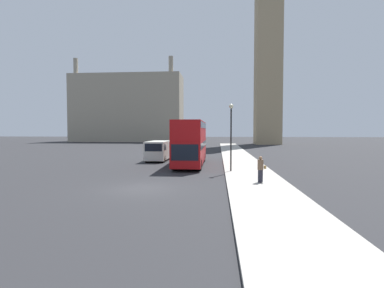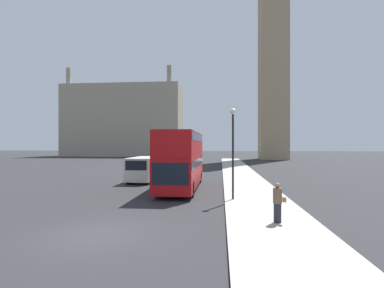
% 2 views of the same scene
% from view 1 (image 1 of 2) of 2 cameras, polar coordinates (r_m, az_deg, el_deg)
% --- Properties ---
extents(ground_plane, '(300.00, 300.00, 0.00)m').
position_cam_1_polar(ground_plane, '(18.32, -9.24, -8.37)').
color(ground_plane, '#28282B').
extents(sidewalk_strip, '(3.94, 120.00, 0.15)m').
position_cam_1_polar(sidewalk_strip, '(17.94, 13.14, -8.40)').
color(sidewalk_strip, '#ADA89E').
rests_on(sidewalk_strip, ground_plane).
extents(building_block_distant, '(34.48, 11.16, 25.49)m').
position_cam_1_polar(building_block_distant, '(97.92, -12.14, 6.61)').
color(building_block_distant, '#9E937F').
rests_on(building_block_distant, ground_plane).
extents(red_double_decker_bus, '(2.59, 10.92, 4.38)m').
position_cam_1_polar(red_double_decker_bus, '(29.80, -0.24, 0.58)').
color(red_double_decker_bus, '#A80F11').
rests_on(red_double_decker_bus, ground_plane).
extents(white_van, '(2.20, 5.58, 2.25)m').
position_cam_1_polar(white_van, '(34.56, -6.43, -1.18)').
color(white_van, silver).
rests_on(white_van, ground_plane).
extents(pedestrian, '(0.53, 0.37, 1.68)m').
position_cam_1_polar(pedestrian, '(19.71, 12.93, -4.72)').
color(pedestrian, '#23232D').
rests_on(pedestrian, sidewalk_strip).
extents(street_lamp, '(0.36, 0.36, 5.49)m').
position_cam_1_polar(street_lamp, '(24.65, 7.45, 3.26)').
color(street_lamp, black).
rests_on(street_lamp, sidewalk_strip).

